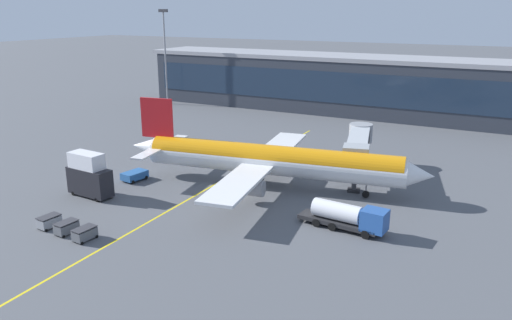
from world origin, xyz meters
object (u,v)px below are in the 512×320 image
at_px(main_airliner, 270,160).
at_px(catering_lift, 89,175).
at_px(baggage_cart_1, 66,227).
at_px(fuel_tanker, 348,216).
at_px(baggage_cart_0, 49,221).
at_px(pushback_tug, 134,175).
at_px(baggage_cart_2, 85,233).

distance_m(main_airliner, catering_lift, 25.75).
bearing_deg(catering_lift, baggage_cart_1, -57.18).
distance_m(fuel_tanker, baggage_cart_0, 35.97).
distance_m(baggage_cart_0, baggage_cart_1, 3.20).
bearing_deg(pushback_tug, baggage_cart_2, -64.41).
bearing_deg(baggage_cart_0, baggage_cart_1, -4.76).
distance_m(main_airliner, baggage_cart_1, 29.51).
relative_size(pushback_tug, catering_lift, 0.59).
distance_m(baggage_cart_1, baggage_cart_2, 3.20).
distance_m(fuel_tanker, catering_lift, 36.24).
bearing_deg(main_airliner, baggage_cart_2, -112.37).
height_order(catering_lift, baggage_cart_1, catering_lift).
bearing_deg(baggage_cart_2, fuel_tanker, 32.86).
bearing_deg(main_airliner, pushback_tug, -160.13).
height_order(pushback_tug, baggage_cart_1, baggage_cart_1).
xyz_separation_m(main_airliner, pushback_tug, (-19.78, -7.15, -3.35)).
bearing_deg(baggage_cart_2, baggage_cart_1, 175.24).
bearing_deg(baggage_cart_1, fuel_tanker, 29.50).
height_order(baggage_cart_0, baggage_cart_1, same).
distance_m(main_airliner, pushback_tug, 21.30).
relative_size(main_airliner, baggage_cart_2, 16.59).
relative_size(pushback_tug, baggage_cart_2, 1.48).
height_order(fuel_tanker, baggage_cart_1, fuel_tanker).
height_order(main_airliner, catering_lift, main_airliner).
bearing_deg(main_airliner, fuel_tanker, -32.06).
distance_m(main_airliner, fuel_tanker, 17.91).
height_order(fuel_tanker, pushback_tug, fuel_tanker).
height_order(fuel_tanker, baggage_cart_0, fuel_tanker).
distance_m(pushback_tug, baggage_cart_1, 19.55).
height_order(baggage_cart_1, baggage_cart_2, same).
bearing_deg(baggage_cart_2, pushback_tug, 115.59).
relative_size(main_airliner, catering_lift, 6.61).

